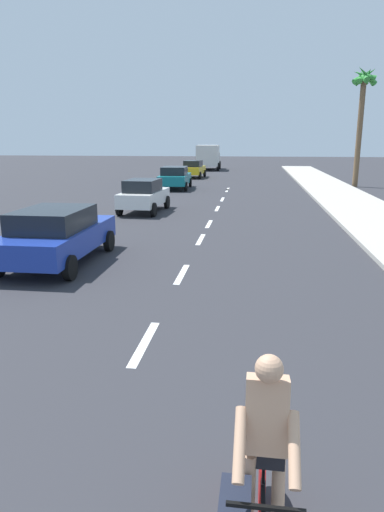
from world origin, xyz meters
name	(u,v)px	position (x,y,z in m)	size (l,w,h in m)	color
ground_plane	(208,225)	(0.00, 20.00, 0.00)	(160.00, 160.00, 0.00)	#2D2D33
sidewalk_strip	(377,219)	(7.10, 22.00, 0.07)	(3.60, 80.00, 0.14)	#B2ADA3
lane_stripe_2	(144,343)	(0.00, 8.76, 0.00)	(0.16, 1.80, 0.01)	white
lane_stripe_3	(182,274)	(0.00, 12.94, 0.00)	(0.16, 1.80, 0.01)	white
lane_stripe_4	(201,239)	(0.00, 17.23, 0.00)	(0.16, 1.80, 0.01)	white
lane_stripe_5	(209,224)	(0.00, 20.28, 0.00)	(0.16, 1.80, 0.01)	white
lane_stripe_6	(217,209)	(0.00, 24.70, 0.00)	(0.16, 1.80, 0.01)	white
lane_stripe_7	(222,199)	(0.00, 28.40, 0.00)	(0.16, 1.80, 0.01)	white
lane_stripe_8	(227,191)	(0.00, 33.24, 0.00)	(0.16, 1.80, 0.01)	white
lane_stripe_9	(228,189)	(0.00, 34.20, 0.00)	(0.16, 1.80, 0.01)	white
cyclist	(258,472)	(1.88, 4.85, 0.83)	(0.62, 1.71, 1.82)	black
parked_car_blue	(57,234)	(-3.62, 13.57, 0.84)	(2.12, 4.59, 1.57)	#1E389E
parked_car_white	(144,195)	(-3.42, 23.10, 0.83)	(1.96, 3.93, 1.57)	white
parked_car_teal	(175,177)	(-3.74, 33.79, 0.84)	(2.19, 4.54, 1.57)	#14727A
parked_car_yellow	(193,169)	(-3.70, 43.66, 0.84)	(1.99, 4.00, 1.57)	gold
delivery_truck	(208,157)	(-3.48, 55.39, 1.50)	(2.81, 6.30, 2.80)	beige
palm_tree_distant	(362,96)	(9.25, 37.12, 6.39)	(1.84, 1.70, 8.49)	brown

